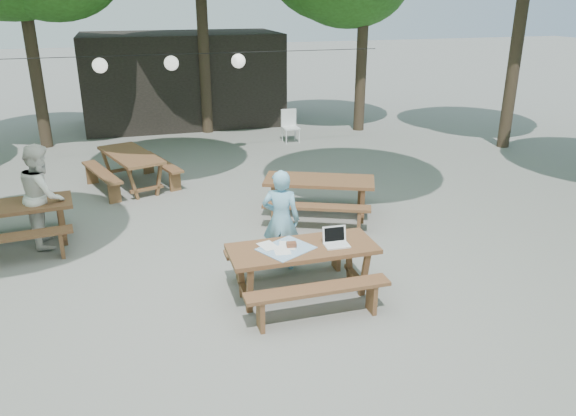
# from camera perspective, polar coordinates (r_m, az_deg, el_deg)

# --- Properties ---
(ground) EXTENTS (80.00, 80.00, 0.00)m
(ground) POSITION_cam_1_polar(r_m,az_deg,el_deg) (8.77, -5.67, -5.80)
(ground) COLOR slate
(ground) RESTS_ON ground
(pavilion) EXTENTS (6.00, 3.00, 2.80)m
(pavilion) POSITION_cam_1_polar(r_m,az_deg,el_deg) (18.49, -10.64, 12.77)
(pavilion) COLOR black
(pavilion) RESTS_ON ground
(main_picnic_table) EXTENTS (2.00, 1.58, 0.75)m
(main_picnic_table) POSITION_cam_1_polar(r_m,az_deg,el_deg) (7.72, 1.47, -6.39)
(main_picnic_table) COLOR brown
(main_picnic_table) RESTS_ON ground
(picnic_table_nw) EXTENTS (2.08, 1.78, 0.75)m
(picnic_table_nw) POSITION_cam_1_polar(r_m,az_deg,el_deg) (10.20, -26.44, -1.67)
(picnic_table_nw) COLOR brown
(picnic_table_nw) RESTS_ON ground
(picnic_table_ne) EXTENTS (2.37, 2.20, 0.75)m
(picnic_table_ne) POSITION_cam_1_polar(r_m,az_deg,el_deg) (10.43, 3.16, 1.07)
(picnic_table_ne) COLOR brown
(picnic_table_ne) RESTS_ON ground
(picnic_table_far_w) EXTENTS (2.10, 2.30, 0.75)m
(picnic_table_far_w) POSITION_cam_1_polar(r_m,az_deg,el_deg) (12.53, -15.58, 3.75)
(picnic_table_far_w) COLOR brown
(picnic_table_far_w) RESTS_ON ground
(woman) EXTENTS (0.67, 0.56, 1.55)m
(woman) POSITION_cam_1_polar(r_m,az_deg,el_deg) (8.37, -0.72, -1.20)
(woman) COLOR #7ABCDF
(woman) RESTS_ON ground
(second_person) EXTENTS (0.72, 0.89, 1.71)m
(second_person) POSITION_cam_1_polar(r_m,az_deg,el_deg) (10.01, -23.64, 1.23)
(second_person) COLOR white
(second_person) RESTS_ON ground
(plastic_chair) EXTENTS (0.45, 0.45, 0.90)m
(plastic_chair) POSITION_cam_1_polar(r_m,az_deg,el_deg) (15.93, 0.26, 7.65)
(plastic_chair) COLOR white
(plastic_chair) RESTS_ON ground
(laptop) EXTENTS (0.34, 0.27, 0.24)m
(laptop) POSITION_cam_1_polar(r_m,az_deg,el_deg) (7.63, 4.86, -3.27)
(laptop) COLOR white
(laptop) RESTS_ON main_picnic_table
(tabletop_clutter) EXTENTS (0.83, 0.79, 0.08)m
(tabletop_clutter) POSITION_cam_1_polar(r_m,az_deg,el_deg) (7.50, -0.17, -4.05)
(tabletop_clutter) COLOR #3780BC
(tabletop_clutter) RESTS_ON main_picnic_table
(paper_lanterns) EXTENTS (9.00, 0.34, 0.38)m
(paper_lanterns) POSITION_cam_1_polar(r_m,az_deg,el_deg) (13.85, -11.71, 14.23)
(paper_lanterns) COLOR black
(paper_lanterns) RESTS_ON ground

